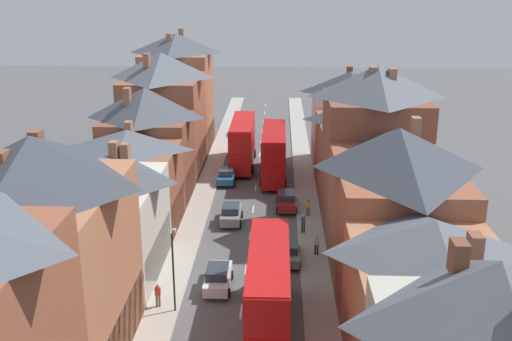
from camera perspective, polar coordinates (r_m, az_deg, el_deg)
The scene contains 20 objects.
pavement_left at distance 58.22m, azimuth -5.21°, elevation -2.84°, with size 2.20×104.00×0.14m, color #A8A399.
pavement_right at distance 57.81m, azimuth 4.88°, elevation -2.98°, with size 2.20×104.00×0.14m, color #A8A399.
centre_line_dashes at distance 55.95m, azimuth -0.27°, elevation -3.71°, with size 0.14×97.80×0.01m.
terrace_row_left at distance 44.97m, azimuth -14.01°, elevation -1.39°, with size 8.00×72.55×14.73m.
terrace_row_right at distance 41.19m, azimuth 13.15°, elevation -4.02°, with size 8.00×65.46×13.96m.
double_decker_bus_lead at distance 36.47m, azimuth 1.18°, elevation -11.29°, with size 2.74×10.80×5.30m.
double_decker_bus_mid_street at distance 68.06m, azimuth -1.30°, elevation 2.73°, with size 2.74×10.80×5.30m.
double_decker_bus_far_approaching at distance 63.96m, azimuth 1.70°, elevation 1.73°, with size 2.74×10.80×5.30m.
car_near_blue at distance 82.26m, azimuth -1.60°, elevation 3.97°, with size 1.90×3.85×1.68m.
car_near_silver at distance 62.90m, azimuth -2.80°, elevation -0.48°, with size 1.90×4.09×1.60m.
car_parked_left_a at distance 42.17m, azimuth -3.66°, elevation -10.09°, with size 1.90×4.21×1.66m.
car_parked_right_a at distance 55.88m, azimuth 2.92°, elevation -2.83°, with size 1.90×4.24×1.70m.
car_parked_left_b at distance 77.56m, azimuth 1.80°, elevation 3.11°, with size 1.90×3.92×1.67m.
car_mid_white at distance 45.92m, azimuth 3.05°, elevation -7.68°, with size 1.90×4.15×1.59m.
car_far_grey at distance 52.74m, azimuth -2.39°, elevation -4.12°, with size 1.90×3.96×1.70m.
pedestrian_mid_left at distance 40.14m, azimuth -9.33°, elevation -11.54°, with size 0.36×0.22×1.61m.
pedestrian_mid_right at distance 46.71m, azimuth 5.80°, elevation -6.97°, with size 0.36×0.22×1.61m.
pedestrian_far_left at distance 50.51m, azimuth 4.52°, elevation -4.96°, with size 0.36×0.22×1.61m.
pedestrian_far_right at distance 53.91m, azimuth 4.99°, elevation -3.46°, with size 0.36×0.22×1.61m.
street_lamp at distance 38.63m, azimuth -7.86°, elevation -8.98°, with size 0.20×1.12×5.50m.
Camera 1 is at (2.30, -15.98, 20.58)m, focal length 42.00 mm.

